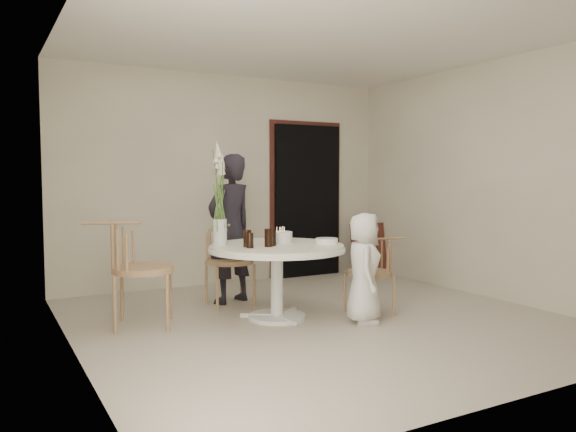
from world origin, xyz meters
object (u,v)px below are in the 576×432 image
birthday_cake (281,237)px  flower_vase (220,199)px  chair_left (128,258)px  chair_right (378,264)px  boy (364,268)px  table (277,256)px  chair_far (226,251)px  girl (230,229)px

birthday_cake → flower_vase: bearing=170.8°
flower_vase → chair_left: bearing=168.5°
chair_right → flower_vase: bearing=-103.9°
chair_right → birthday_cake: birthday_cake is taller
boy → flower_vase: 1.53m
chair_right → boy: boy is taller
chair_left → birthday_cake: size_ratio=4.33×
table → chair_far: bearing=100.3°
chair_right → flower_vase: flower_vase is taller
girl → chair_far: bearing=-19.5°
boy → girl: bearing=59.0°
girl → flower_vase: flower_vase is taller
chair_left → flower_vase: flower_vase is taller
table → boy: size_ratio=1.27×
boy → flower_vase: bearing=87.1°
table → girl: size_ratio=0.81×
chair_right → girl: size_ratio=0.48×
chair_far → birthday_cake: 0.83m
chair_right → flower_vase: size_ratio=0.77×
table → chair_right: 1.06m
table → chair_left: 1.40m
chair_left → flower_vase: size_ratio=0.99×
chair_far → birthday_cake: bearing=-65.0°
table → chair_left: size_ratio=1.34×
chair_far → chair_right: chair_far is taller
chair_far → birthday_cake: same height
chair_left → birthday_cake: bearing=-80.6°
chair_far → boy: size_ratio=0.85×
girl → birthday_cake: (0.23, -0.76, -0.03)m
table → girl: bearing=97.1°
chair_left → girl: girl is taller
chair_far → boy: boy is taller
table → girl: girl is taller
chair_far → girl: (0.05, 0.00, 0.24)m
chair_far → boy: (0.82, -1.42, -0.05)m
table → boy: bearing=-38.6°
chair_right → chair_left: size_ratio=0.79×
birthday_cake → boy: bearing=-50.7°
chair_left → flower_vase: bearing=-81.6°
chair_right → girl: girl is taller
girl → chair_left: bearing=1.5°
chair_right → birthday_cake: 1.03m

